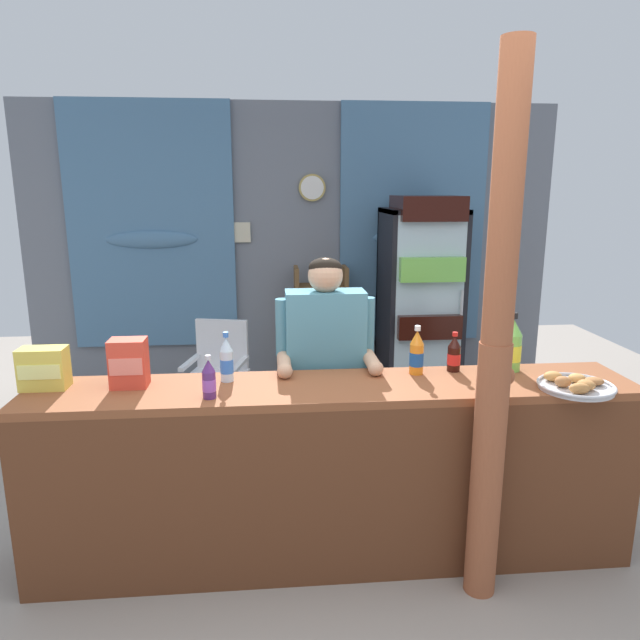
{
  "coord_description": "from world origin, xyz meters",
  "views": [
    {
      "loc": [
        -0.23,
        -2.26,
        1.88
      ],
      "look_at": [
        0.06,
        1.0,
        1.13
      ],
      "focal_mm": 32.33,
      "sensor_mm": 36.0,
      "label": 1
    }
  ],
  "objects_px": {
    "stall_counter": "(336,464)",
    "soda_bottle_cola": "(454,355)",
    "plastic_lawn_chair": "(218,369)",
    "pastry_tray": "(576,385)",
    "soda_bottle_lime_soda": "(512,346)",
    "snack_box_instant_noodle": "(44,368)",
    "soda_bottle_grape_soda": "(209,380)",
    "snack_box_crackers": "(129,363)",
    "shopkeeper": "(325,358)",
    "soda_bottle_water": "(227,360)",
    "bottle_shelf_rack": "(321,328)",
    "soda_bottle_orange_soda": "(417,354)",
    "drink_fridge": "(421,291)",
    "timber_post": "(495,354)"
  },
  "relations": [
    {
      "from": "stall_counter",
      "to": "soda_bottle_cola",
      "type": "bearing_deg",
      "value": 22.33
    },
    {
      "from": "plastic_lawn_chair",
      "to": "pastry_tray",
      "type": "distance_m",
      "value": 2.69
    },
    {
      "from": "soda_bottle_lime_soda",
      "to": "snack_box_instant_noodle",
      "type": "relative_size",
      "value": 1.45
    },
    {
      "from": "soda_bottle_cola",
      "to": "pastry_tray",
      "type": "height_order",
      "value": "soda_bottle_cola"
    },
    {
      "from": "soda_bottle_grape_soda",
      "to": "snack_box_crackers",
      "type": "xyz_separation_m",
      "value": [
        -0.4,
        0.19,
        0.03
      ]
    },
    {
      "from": "shopkeeper",
      "to": "soda_bottle_grape_soda",
      "type": "distance_m",
      "value": 0.78
    },
    {
      "from": "plastic_lawn_chair",
      "to": "soda_bottle_lime_soda",
      "type": "distance_m",
      "value": 2.36
    },
    {
      "from": "stall_counter",
      "to": "plastic_lawn_chair",
      "type": "distance_m",
      "value": 1.95
    },
    {
      "from": "pastry_tray",
      "to": "soda_bottle_grape_soda",
      "type": "bearing_deg",
      "value": 178.57
    },
    {
      "from": "stall_counter",
      "to": "soda_bottle_water",
      "type": "height_order",
      "value": "soda_bottle_water"
    },
    {
      "from": "soda_bottle_grape_soda",
      "to": "bottle_shelf_rack",
      "type": "bearing_deg",
      "value": 73.85
    },
    {
      "from": "soda_bottle_orange_soda",
      "to": "soda_bottle_grape_soda",
      "type": "distance_m",
      "value": 1.07
    },
    {
      "from": "soda_bottle_lime_soda",
      "to": "pastry_tray",
      "type": "height_order",
      "value": "soda_bottle_lime_soda"
    },
    {
      "from": "soda_bottle_water",
      "to": "soda_bottle_cola",
      "type": "xyz_separation_m",
      "value": [
        1.18,
        0.06,
        -0.02
      ]
    },
    {
      "from": "plastic_lawn_chair",
      "to": "shopkeeper",
      "type": "distance_m",
      "value": 1.57
    },
    {
      "from": "stall_counter",
      "to": "snack_box_crackers",
      "type": "height_order",
      "value": "snack_box_crackers"
    },
    {
      "from": "soda_bottle_grape_soda",
      "to": "shopkeeper",
      "type": "bearing_deg",
      "value": 41.3
    },
    {
      "from": "snack_box_instant_noodle",
      "to": "drink_fridge",
      "type": "bearing_deg",
      "value": 41.66
    },
    {
      "from": "soda_bottle_lime_soda",
      "to": "soda_bottle_cola",
      "type": "xyz_separation_m",
      "value": [
        -0.3,
        0.01,
        -0.04
      ]
    },
    {
      "from": "soda_bottle_grape_soda",
      "to": "snack_box_crackers",
      "type": "relative_size",
      "value": 0.86
    },
    {
      "from": "soda_bottle_water",
      "to": "soda_bottle_cola",
      "type": "relative_size",
      "value": 1.2
    },
    {
      "from": "snack_box_instant_noodle",
      "to": "bottle_shelf_rack",
      "type": "bearing_deg",
      "value": 56.97
    },
    {
      "from": "stall_counter",
      "to": "snack_box_instant_noodle",
      "type": "relative_size",
      "value": 13.83
    },
    {
      "from": "timber_post",
      "to": "pastry_tray",
      "type": "bearing_deg",
      "value": 19.1
    },
    {
      "from": "soda_bottle_lime_soda",
      "to": "soda_bottle_cola",
      "type": "relative_size",
      "value": 1.48
    },
    {
      "from": "drink_fridge",
      "to": "snack_box_crackers",
      "type": "xyz_separation_m",
      "value": [
        -2.01,
        -2.15,
        0.06
      ]
    },
    {
      "from": "plastic_lawn_chair",
      "to": "snack_box_instant_noodle",
      "type": "bearing_deg",
      "value": -112.29
    },
    {
      "from": "stall_counter",
      "to": "drink_fridge",
      "type": "bearing_deg",
      "value": 66.34
    },
    {
      "from": "bottle_shelf_rack",
      "to": "soda_bottle_orange_soda",
      "type": "relative_size",
      "value": 4.63
    },
    {
      "from": "soda_bottle_lime_soda",
      "to": "soda_bottle_water",
      "type": "bearing_deg",
      "value": -178.35
    },
    {
      "from": "soda_bottle_cola",
      "to": "pastry_tray",
      "type": "distance_m",
      "value": 0.6
    },
    {
      "from": "soda_bottle_cola",
      "to": "shopkeeper",
      "type": "bearing_deg",
      "value": 161.11
    },
    {
      "from": "soda_bottle_orange_soda",
      "to": "pastry_tray",
      "type": "relative_size",
      "value": 0.72
    },
    {
      "from": "soda_bottle_water",
      "to": "pastry_tray",
      "type": "relative_size",
      "value": 0.7
    },
    {
      "from": "plastic_lawn_chair",
      "to": "snack_box_instant_noodle",
      "type": "height_order",
      "value": "snack_box_instant_noodle"
    },
    {
      "from": "soda_bottle_cola",
      "to": "snack_box_instant_noodle",
      "type": "bearing_deg",
      "value": -177.53
    },
    {
      "from": "drink_fridge",
      "to": "bottle_shelf_rack",
      "type": "relative_size",
      "value": 1.53
    },
    {
      "from": "drink_fridge",
      "to": "soda_bottle_lime_soda",
      "type": "bearing_deg",
      "value": -91.78
    },
    {
      "from": "soda_bottle_water",
      "to": "pastry_tray",
      "type": "distance_m",
      "value": 1.69
    },
    {
      "from": "soda_bottle_cola",
      "to": "bottle_shelf_rack",
      "type": "bearing_deg",
      "value": 102.17
    },
    {
      "from": "soda_bottle_water",
      "to": "soda_bottle_orange_soda",
      "type": "distance_m",
      "value": 0.97
    },
    {
      "from": "soda_bottle_orange_soda",
      "to": "pastry_tray",
      "type": "bearing_deg",
      "value": -23.55
    },
    {
      "from": "snack_box_crackers",
      "to": "timber_post",
      "type": "bearing_deg",
      "value": -13.67
    },
    {
      "from": "stall_counter",
      "to": "shopkeeper",
      "type": "distance_m",
      "value": 0.63
    },
    {
      "from": "soda_bottle_water",
      "to": "soda_bottle_grape_soda",
      "type": "xyz_separation_m",
      "value": [
        -0.06,
        -0.23,
        -0.02
      ]
    },
    {
      "from": "soda_bottle_lime_soda",
      "to": "stall_counter",
      "type": "bearing_deg",
      "value": -165.16
    },
    {
      "from": "timber_post",
      "to": "soda_bottle_grape_soda",
      "type": "height_order",
      "value": "timber_post"
    },
    {
      "from": "bottle_shelf_rack",
      "to": "soda_bottle_grape_soda",
      "type": "bearing_deg",
      "value": -106.15
    },
    {
      "from": "timber_post",
      "to": "snack_box_crackers",
      "type": "distance_m",
      "value": 1.71
    },
    {
      "from": "snack_box_instant_noodle",
      "to": "shopkeeper",
      "type": "bearing_deg",
      "value": 12.71
    }
  ]
}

